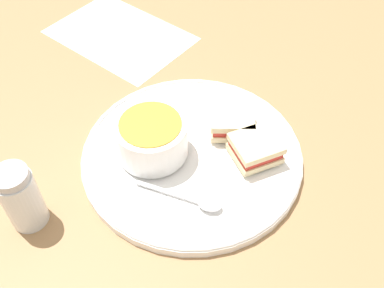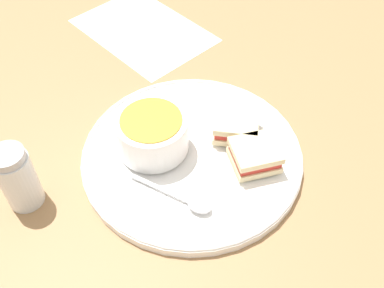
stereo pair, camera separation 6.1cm
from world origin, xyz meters
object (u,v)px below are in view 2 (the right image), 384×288
(soup_bowl, at_px, (152,133))
(sandwich_half_near, at_px, (255,155))
(sandwich_half_far, at_px, (236,126))
(spoon, at_px, (192,202))
(salt_shaker, at_px, (17,178))

(soup_bowl, xyz_separation_m, sandwich_half_near, (-0.03, 0.15, -0.01))
(sandwich_half_far, bearing_deg, sandwich_half_near, 45.51)
(sandwich_half_near, relative_size, sandwich_half_far, 1.13)
(spoon, height_order, salt_shaker, salt_shaker)
(sandwich_half_near, distance_m, salt_shaker, 0.33)
(sandwich_half_far, bearing_deg, spoon, -3.32)
(sandwich_half_far, relative_size, salt_shaker, 0.78)
(soup_bowl, relative_size, spoon, 0.83)
(sandwich_half_near, bearing_deg, spoon, -27.28)
(spoon, height_order, sandwich_half_near, sandwich_half_near)
(spoon, bearing_deg, sandwich_half_near, 67.73)
(soup_bowl, distance_m, sandwich_half_far, 0.13)
(soup_bowl, height_order, salt_shaker, salt_shaker)
(sandwich_half_far, xyz_separation_m, salt_shaker, (0.22, -0.23, 0.02))
(soup_bowl, xyz_separation_m, salt_shaker, (0.15, -0.13, 0.00))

